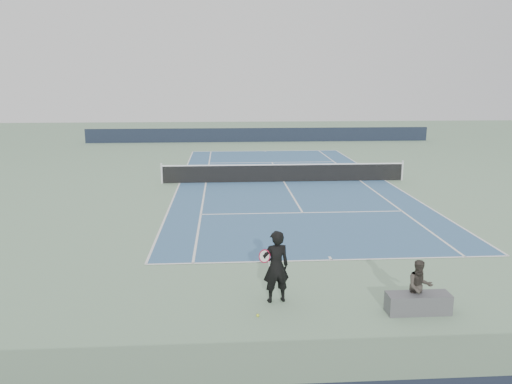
{
  "coord_description": "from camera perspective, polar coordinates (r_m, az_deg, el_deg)",
  "views": [
    {
      "loc": [
        -3.17,
        -25.77,
        5.24
      ],
      "look_at": [
        -1.96,
        -7.28,
        1.1
      ],
      "focal_mm": 35.0,
      "sensor_mm": 36.0,
      "label": 1
    }
  ],
  "objects": [
    {
      "name": "spectator_bench",
      "position": [
        12.26,
        18.1,
        -11.06
      ],
      "size": [
        1.48,
        0.54,
        1.27
      ],
      "color": "#515155",
      "rests_on": "ground"
    },
    {
      "name": "tennis_player",
      "position": [
        12.08,
        2.29,
        -8.49
      ],
      "size": [
        0.83,
        0.6,
        1.79
      ],
      "color": "black",
      "rests_on": "ground"
    },
    {
      "name": "court_surface",
      "position": [
        26.49,
        3.19,
        1.18
      ],
      "size": [
        10.97,
        23.77,
        0.01
      ],
      "primitive_type": "cube",
      "color": "#3A6089",
      "rests_on": "ground"
    },
    {
      "name": "windscreen_far",
      "position": [
        44.02,
        0.39,
        6.54
      ],
      "size": [
        30.0,
        0.25,
        1.2
      ],
      "primitive_type": "cube",
      "color": "black",
      "rests_on": "ground"
    },
    {
      "name": "ground",
      "position": [
        26.49,
        3.19,
        1.17
      ],
      "size": [
        80.0,
        80.0,
        0.0
      ],
      "primitive_type": "plane",
      "color": "gray"
    },
    {
      "name": "tennis_net",
      "position": [
        26.4,
        3.2,
        2.24
      ],
      "size": [
        12.9,
        0.1,
        1.07
      ],
      "color": "silver",
      "rests_on": "ground"
    },
    {
      "name": "tennis_ball",
      "position": [
        11.66,
        0.21,
        -13.91
      ],
      "size": [
        0.07,
        0.07,
        0.07
      ],
      "primitive_type": "sphere",
      "color": "#CDE22E",
      "rests_on": "ground"
    }
  ]
}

